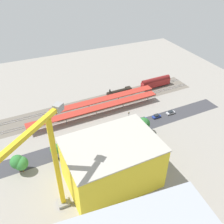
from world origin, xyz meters
TOP-DOWN VIEW (x-y plane):
  - ground_plane at (0.00, 0.00)m, footprint 197.22×197.22m
  - rail_bed at (0.00, -21.75)m, footprint 123.70×19.16m
  - street_asphalt at (0.00, 4.26)m, footprint 123.50×13.26m
  - track_rails at (0.00, -21.75)m, footprint 123.19×12.73m
  - platform_canopy_near at (-1.49, -12.66)m, footprint 66.79×6.74m
  - platform_canopy_far at (-8.38, -19.04)m, footprint 56.06×6.51m
  - locomotive at (-20.76, -25.21)m, footprint 15.88×3.20m
  - passenger_coach at (-43.50, -25.21)m, footprint 18.73×3.62m
  - parked_car_0 at (-35.45, 1.44)m, footprint 4.51×1.95m
  - parked_car_1 at (-27.33, 1.23)m, footprint 4.30×2.10m
  - parked_car_2 at (-19.86, 0.78)m, footprint 4.70×1.75m
  - parked_car_3 at (-11.91, 0.33)m, footprint 4.51×1.87m
  - construction_building at (7.85, 26.95)m, footprint 31.00×22.39m
  - construction_roof_slab at (7.85, 26.95)m, footprint 31.62×23.01m
  - tower_crane at (27.12, 30.30)m, footprint 18.26×16.26m
  - box_truck_0 at (-0.23, 9.40)m, footprint 8.28×2.64m
  - box_truck_1 at (7.72, 11.60)m, footprint 8.60×2.81m
  - box_truck_2 at (1.20, 11.93)m, footprint 9.34×3.21m
  - street_tree_0 at (-15.98, 8.98)m, footprint 4.10×4.10m
  - street_tree_1 at (23.24, 8.44)m, footprint 4.14×4.14m
  - street_tree_2 at (-15.73, 8.30)m, footprint 5.64×5.64m
  - street_tree_3 at (18.39, 9.75)m, footprint 5.75×5.75m
  - street_tree_4 at (36.20, 10.14)m, footprint 5.14×5.14m
  - street_tree_5 at (37.30, 9.49)m, footprint 5.10×5.10m
  - traffic_light at (-13.03, -0.55)m, footprint 0.50×0.36m

SIDE VIEW (x-z plane):
  - ground_plane at x=0.00m, z-range 0.00..0.00m
  - rail_bed at x=0.00m, z-range 0.00..0.01m
  - street_asphalt at x=0.00m, z-range 0.00..0.01m
  - track_rails at x=0.00m, z-range 0.12..0.24m
  - parked_car_0 at x=-35.45m, z-range -0.08..1.44m
  - parked_car_2 at x=-19.86m, z-range -0.08..1.51m
  - parked_car_1 at x=-27.33m, z-range -0.11..1.60m
  - parked_car_3 at x=-11.91m, z-range -0.10..1.61m
  - box_truck_2 at x=1.20m, z-range -0.02..3.34m
  - box_truck_0 at x=-0.23m, z-range -0.05..3.49m
  - box_truck_1 at x=7.72m, z-range -0.04..3.53m
  - locomotive at x=-20.76m, z-range -0.72..4.28m
  - passenger_coach at x=-43.50m, z-range 0.15..6.16m
  - platform_canopy_far at x=-8.38m, z-range 1.94..6.22m
  - traffic_light at x=-13.03m, z-range 1.04..7.15m
  - platform_canopy_near at x=-1.49m, z-range 1.96..6.32m
  - street_tree_0 at x=-15.98m, z-range 1.07..7.39m
  - street_tree_4 at x=36.20m, z-range 0.89..7.83m
  - street_tree_2 at x=-15.73m, z-range 0.98..8.62m
  - street_tree_3 at x=18.39m, z-range 0.96..8.65m
  - street_tree_1 at x=23.24m, z-range 1.40..8.40m
  - street_tree_5 at x=37.30m, z-range 1.21..8.80m
  - construction_building at x=7.85m, z-range 0.00..16.82m
  - construction_roof_slab at x=7.85m, z-range 16.82..17.22m
  - tower_crane at x=27.12m, z-range 2.73..38.62m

